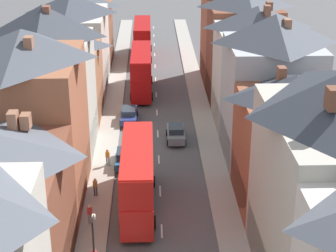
# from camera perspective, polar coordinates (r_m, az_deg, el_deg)

# --- Properties ---
(pavement_left) EXTENTS (2.20, 104.00, 0.14)m
(pavement_left) POSITION_cam_1_polar(r_m,az_deg,el_deg) (60.45, -5.91, -0.02)
(pavement_left) COLOR #A8A399
(pavement_left) RESTS_ON ground
(pavement_right) EXTENTS (2.20, 104.00, 0.14)m
(pavement_right) POSITION_cam_1_polar(r_m,az_deg,el_deg) (60.57, 3.75, 0.11)
(pavement_right) COLOR #A8A399
(pavement_right) RESTS_ON ground
(centre_line_dashes) EXTENTS (0.14, 97.80, 0.01)m
(centre_line_dashes) POSITION_cam_1_polar(r_m,az_deg,el_deg) (58.49, -1.04, -0.78)
(centre_line_dashes) COLOR silver
(centre_line_dashes) RESTS_ON ground
(terrace_row_left) EXTENTS (8.00, 78.57, 14.13)m
(terrace_row_left) POSITION_cam_1_polar(r_m,az_deg,el_deg) (47.96, -13.16, 0.92)
(terrace_row_left) COLOR brown
(terrace_row_left) RESTS_ON ground
(terrace_row_right) EXTENTS (8.00, 70.28, 14.49)m
(terrace_row_right) POSITION_cam_1_polar(r_m,az_deg,el_deg) (45.93, 11.97, 0.58)
(terrace_row_right) COLOR brown
(terrace_row_right) RESTS_ON ground
(double_decker_bus_lead) EXTENTS (2.74, 10.80, 5.30)m
(double_decker_bus_lead) POSITION_cam_1_polar(r_m,az_deg,el_deg) (69.60, -2.73, 5.64)
(double_decker_bus_lead) COLOR #B70F0F
(double_decker_bus_lead) RESTS_ON ground
(double_decker_bus_mid_street) EXTENTS (2.74, 10.80, 5.30)m
(double_decker_bus_mid_street) POSITION_cam_1_polar(r_m,az_deg,el_deg) (44.18, -3.12, -5.12)
(double_decker_bus_mid_street) COLOR red
(double_decker_bus_mid_street) RESTS_ON ground
(double_decker_bus_far_approaching) EXTENTS (2.74, 10.80, 5.30)m
(double_decker_bus_far_approaching) POSITION_cam_1_polar(r_m,az_deg,el_deg) (84.64, -2.62, 8.81)
(double_decker_bus_far_approaching) COLOR #B70F0F
(double_decker_bus_far_approaching) RESTS_ON ground
(car_near_blue) EXTENTS (1.90, 4.05, 1.70)m
(car_near_blue) POSITION_cam_1_polar(r_m,az_deg,el_deg) (56.53, 0.80, -0.72)
(car_near_blue) COLOR gray
(car_near_blue) RESTS_ON ground
(car_near_silver) EXTENTS (1.90, 4.58, 1.58)m
(car_near_silver) POSITION_cam_1_polar(r_m,az_deg,el_deg) (61.48, -3.99, 1.20)
(car_near_silver) COLOR navy
(car_near_silver) RESTS_ON ground
(car_parked_left_a) EXTENTS (1.90, 3.90, 1.60)m
(car_parked_left_a) POSITION_cam_1_polar(r_m,az_deg,el_deg) (51.73, -4.36, -3.22)
(car_parked_left_a) COLOR #236093
(car_parked_left_a) RESTS_ON ground
(pedestrian_mid_right) EXTENTS (0.36, 0.22, 1.61)m
(pedestrian_mid_right) POSITION_cam_1_polar(r_m,az_deg,el_deg) (43.19, -7.95, -8.78)
(pedestrian_mid_right) COLOR gray
(pedestrian_mid_right) RESTS_ON pavement_left
(pedestrian_far_left) EXTENTS (0.36, 0.22, 1.61)m
(pedestrian_far_left) POSITION_cam_1_polar(r_m,az_deg,el_deg) (46.75, -7.40, -6.09)
(pedestrian_far_left) COLOR #3D4256
(pedestrian_far_left) RESTS_ON pavement_left
(pedestrian_far_right) EXTENTS (0.36, 0.22, 1.61)m
(pedestrian_far_right) POSITION_cam_1_polar(r_m,az_deg,el_deg) (51.56, -6.16, -3.10)
(pedestrian_far_right) COLOR gray
(pedestrian_far_right) RESTS_ON pavement_left
(street_lamp) EXTENTS (0.20, 1.12, 5.50)m
(street_lamp) POSITION_cam_1_polar(r_m,az_deg,el_deg) (35.21, -7.50, -12.62)
(street_lamp) COLOR black
(street_lamp) RESTS_ON ground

